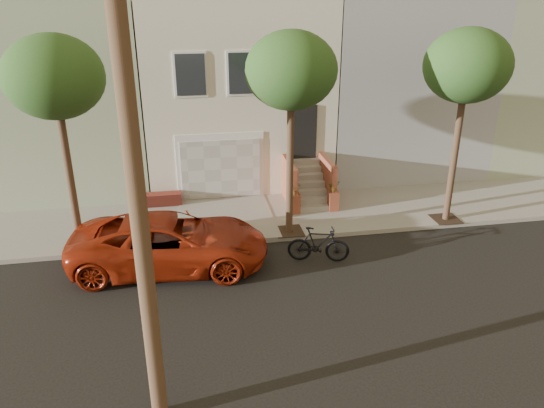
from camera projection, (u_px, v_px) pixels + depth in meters
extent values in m
plane|color=black|center=(282.00, 305.00, 13.30)|extent=(90.00, 90.00, 0.00)
cube|color=gray|center=(252.00, 218.00, 18.13)|extent=(40.00, 3.70, 0.15)
cube|color=#BAB39E|center=(232.00, 85.00, 22.04)|extent=(7.00, 8.00, 7.00)
cube|color=#92A686|center=(64.00, 90.00, 20.93)|extent=(6.50, 8.00, 7.00)
cube|color=#9B9FA3|center=(383.00, 80.00, 23.14)|extent=(6.50, 8.00, 7.00)
cube|color=#92A686|center=(516.00, 76.00, 24.20)|extent=(6.50, 8.00, 7.00)
cube|color=silver|center=(221.00, 166.00, 19.16)|extent=(3.20, 0.12, 2.50)
cube|color=#B8B8B4|center=(221.00, 169.00, 19.14)|extent=(2.90, 0.06, 2.20)
cube|color=gray|center=(227.00, 217.00, 17.95)|extent=(3.20, 3.70, 0.02)
cube|color=maroon|center=(162.00, 199.00, 18.91)|extent=(1.40, 0.45, 0.44)
cube|color=black|center=(303.00, 132.00, 19.17)|extent=(1.00, 0.06, 2.00)
cube|color=#3F4751|center=(191.00, 75.00, 17.66)|extent=(1.00, 0.06, 1.40)
cube|color=silver|center=(190.00, 75.00, 17.68)|extent=(1.15, 0.05, 1.55)
cube|color=#3F4751|center=(243.00, 73.00, 17.96)|extent=(1.00, 0.06, 1.40)
cube|color=silver|center=(243.00, 73.00, 17.97)|extent=(1.15, 0.05, 1.55)
cube|color=#3F4751|center=(294.00, 72.00, 18.25)|extent=(1.00, 0.06, 1.40)
cube|color=silver|center=(294.00, 72.00, 18.27)|extent=(1.15, 0.05, 1.55)
cube|color=gray|center=(313.00, 208.00, 18.44)|extent=(1.20, 0.28, 0.20)
cube|color=gray|center=(312.00, 200.00, 18.62)|extent=(1.20, 0.28, 0.20)
cube|color=gray|center=(310.00, 192.00, 18.79)|extent=(1.20, 0.28, 0.20)
cube|color=gray|center=(308.00, 184.00, 18.97)|extent=(1.20, 0.28, 0.20)
cube|color=gray|center=(307.00, 176.00, 19.15)|extent=(1.20, 0.28, 0.20)
cube|color=gray|center=(305.00, 169.00, 19.32)|extent=(1.20, 0.28, 0.20)
cube|color=gray|center=(303.00, 161.00, 19.50)|extent=(1.20, 0.28, 0.20)
cube|color=brown|center=(290.00, 183.00, 18.82)|extent=(0.18, 1.96, 1.60)
cube|color=brown|center=(327.00, 180.00, 19.04)|extent=(0.18, 1.96, 1.60)
cube|color=brown|center=(295.00, 204.00, 18.19)|extent=(0.35, 0.35, 0.70)
imported|color=#23481A|center=(295.00, 188.00, 17.97)|extent=(0.40, 0.35, 0.45)
cube|color=brown|center=(333.00, 201.00, 18.42)|extent=(0.35, 0.35, 0.70)
imported|color=#23481A|center=(334.00, 186.00, 18.20)|extent=(0.41, 0.35, 0.45)
cube|color=#2D2116|center=(81.00, 247.00, 15.89)|extent=(0.90, 0.90, 0.02)
cylinder|color=#3C261B|center=(71.00, 183.00, 15.07)|extent=(0.22, 0.22, 4.20)
ellipsoid|color=#23481A|center=(54.00, 77.00, 13.88)|extent=(2.70, 2.57, 2.29)
cube|color=#2D2116|center=(289.00, 231.00, 16.94)|extent=(0.90, 0.90, 0.02)
cylinder|color=#3C261B|center=(290.00, 170.00, 16.13)|extent=(0.22, 0.22, 4.20)
ellipsoid|color=#23481A|center=(291.00, 70.00, 14.94)|extent=(2.70, 2.57, 2.29)
cube|color=#2D2116|center=(445.00, 219.00, 17.84)|extent=(0.90, 0.90, 0.02)
cylinder|color=#3C261B|center=(454.00, 161.00, 17.02)|extent=(0.22, 0.22, 4.20)
ellipsoid|color=#23481A|center=(467.00, 66.00, 15.83)|extent=(2.70, 2.57, 2.29)
cylinder|color=#463320|center=(133.00, 166.00, 7.97)|extent=(0.30, 0.30, 10.00)
imported|color=maroon|center=(170.00, 242.00, 14.85)|extent=(5.80, 3.08, 1.55)
imported|color=black|center=(319.00, 244.00, 15.23)|extent=(1.89, 0.96, 1.09)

